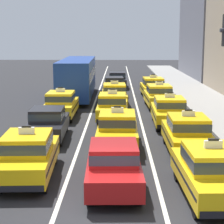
# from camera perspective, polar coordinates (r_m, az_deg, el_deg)

# --- Properties ---
(ground_plane) EXTENTS (160.00, 160.00, 0.00)m
(ground_plane) POSITION_cam_1_polar(r_m,az_deg,el_deg) (11.97, -0.27, -14.45)
(ground_plane) COLOR #232326
(lane_stripe_left_center) EXTENTS (0.14, 80.00, 0.01)m
(lane_stripe_left_center) POSITION_cam_1_polar(r_m,az_deg,el_deg) (31.31, -2.47, 1.21)
(lane_stripe_left_center) COLOR silver
(lane_stripe_left_center) RESTS_ON ground
(lane_stripe_center_right) EXTENTS (0.14, 80.00, 0.01)m
(lane_stripe_center_right) POSITION_cam_1_polar(r_m,az_deg,el_deg) (31.29, 3.39, 1.20)
(lane_stripe_center_right) COLOR silver
(lane_stripe_center_right) RESTS_ON ground
(taxi_left_nearest) EXTENTS (2.01, 4.64, 1.96)m
(taxi_left_nearest) POSITION_cam_1_polar(r_m,az_deg,el_deg) (15.03, -11.69, -5.83)
(taxi_left_nearest) COLOR black
(taxi_left_nearest) RESTS_ON ground
(sedan_left_second) EXTENTS (1.90, 4.36, 1.58)m
(sedan_left_second) POSITION_cam_1_polar(r_m,az_deg,el_deg) (20.49, -8.99, -1.46)
(sedan_left_second) COLOR black
(sedan_left_second) RESTS_ON ground
(taxi_left_third) EXTENTS (1.83, 4.56, 1.96)m
(taxi_left_third) POSITION_cam_1_polar(r_m,az_deg,el_deg) (25.80, -7.16, 1.11)
(taxi_left_third) COLOR black
(taxi_left_third) RESTS_ON ground
(bus_left_fourth) EXTENTS (2.70, 11.24, 3.22)m
(bus_left_fourth) POSITION_cam_1_polar(r_m,az_deg,el_deg) (34.27, -4.83, 5.05)
(bus_left_fourth) COLOR black
(bus_left_fourth) RESTS_ON ground
(sedan_center_nearest) EXTENTS (1.87, 4.34, 1.58)m
(sedan_center_nearest) POSITION_cam_1_polar(r_m,az_deg,el_deg) (13.70, 0.24, -7.35)
(sedan_center_nearest) COLOR black
(sedan_center_nearest) RESTS_ON ground
(taxi_center_second) EXTENTS (1.87, 4.58, 1.96)m
(taxi_center_second) POSITION_cam_1_polar(r_m,az_deg,el_deg) (18.70, 0.75, -2.39)
(taxi_center_second) COLOR black
(taxi_center_second) RESTS_ON ground
(taxi_center_third) EXTENTS (1.86, 4.58, 1.96)m
(taxi_center_third) POSITION_cam_1_polar(r_m,az_deg,el_deg) (24.74, 0.06, 0.79)
(taxi_center_third) COLOR black
(taxi_center_third) RESTS_ON ground
(taxi_center_fourth) EXTENTS (1.92, 4.60, 1.96)m
(taxi_center_fourth) POSITION_cam_1_polar(r_m,az_deg,el_deg) (29.96, 0.34, 2.49)
(taxi_center_fourth) COLOR black
(taxi_center_fourth) RESTS_ON ground
(sedan_center_fifth) EXTENTS (1.98, 4.39, 1.58)m
(sedan_center_fifth) POSITION_cam_1_polar(r_m,az_deg,el_deg) (35.87, 0.30, 3.77)
(sedan_center_fifth) COLOR black
(sedan_center_fifth) RESTS_ON ground
(sedan_center_sixth) EXTENTS (1.77, 4.31, 1.58)m
(sedan_center_sixth) POSITION_cam_1_polar(r_m,az_deg,el_deg) (40.82, 0.78, 4.59)
(sedan_center_sixth) COLOR black
(sedan_center_sixth) RESTS_ON ground
(taxi_right_nearest) EXTENTS (1.96, 4.61, 1.96)m
(taxi_right_nearest) POSITION_cam_1_polar(r_m,az_deg,el_deg) (13.32, 13.71, -8.05)
(taxi_right_nearest) COLOR black
(taxi_right_nearest) RESTS_ON ground
(taxi_right_second) EXTENTS (1.84, 4.57, 1.96)m
(taxi_right_second) POSITION_cam_1_polar(r_m,az_deg,el_deg) (18.19, 10.51, -2.93)
(taxi_right_second) COLOR black
(taxi_right_second) RESTS_ON ground
(taxi_right_third) EXTENTS (1.88, 4.58, 1.96)m
(taxi_right_third) POSITION_cam_1_polar(r_m,az_deg,el_deg) (23.52, 8.01, 0.18)
(taxi_right_third) COLOR black
(taxi_right_third) RESTS_ON ground
(taxi_right_fourth) EXTENTS (1.95, 4.61, 1.96)m
(taxi_right_fourth) POSITION_cam_1_polar(r_m,az_deg,el_deg) (29.53, 6.58, 2.31)
(taxi_right_fourth) COLOR black
(taxi_right_fourth) RESTS_ON ground
(taxi_right_fifth) EXTENTS (1.97, 4.62, 1.96)m
(taxi_right_fifth) POSITION_cam_1_polar(r_m,az_deg,el_deg) (34.66, 5.75, 3.53)
(taxi_right_fifth) COLOR black
(taxi_right_fifth) RESTS_ON ground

